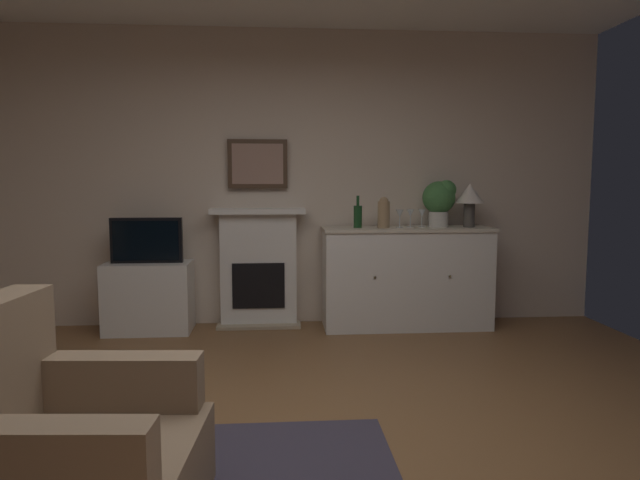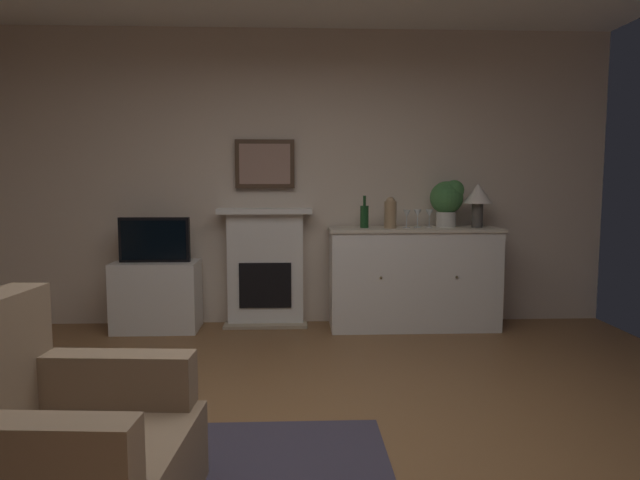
% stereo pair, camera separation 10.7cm
% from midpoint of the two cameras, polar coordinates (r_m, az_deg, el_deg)
% --- Properties ---
extents(ground_plane, '(5.86, 5.56, 0.10)m').
position_cam_midpoint_polar(ground_plane, '(2.88, -0.68, -22.78)').
color(ground_plane, brown).
rests_on(ground_plane, ground).
extents(wall_rear, '(5.86, 0.06, 2.75)m').
position_cam_midpoint_polar(wall_rear, '(5.28, -1.60, 6.32)').
color(wall_rear, beige).
rests_on(wall_rear, ground_plane).
extents(fireplace_unit, '(0.87, 0.30, 1.10)m').
position_cam_midpoint_polar(fireplace_unit, '(5.22, -5.03, -2.78)').
color(fireplace_unit, white).
rests_on(fireplace_unit, ground_plane).
extents(framed_picture, '(0.55, 0.04, 0.45)m').
position_cam_midpoint_polar(framed_picture, '(5.20, -5.10, 7.79)').
color(framed_picture, '#473323').
extents(sideboard_cabinet, '(1.55, 0.49, 0.93)m').
position_cam_midpoint_polar(sideboard_cabinet, '(5.17, 10.16, -3.86)').
color(sideboard_cabinet, white).
rests_on(sideboard_cabinet, ground_plane).
extents(table_lamp, '(0.26, 0.26, 0.40)m').
position_cam_midpoint_polar(table_lamp, '(5.26, 16.48, 4.29)').
color(table_lamp, '#4C4742').
rests_on(table_lamp, sideboard_cabinet).
extents(wine_bottle, '(0.08, 0.08, 0.29)m').
position_cam_midpoint_polar(wine_bottle, '(5.02, 5.20, 2.47)').
color(wine_bottle, '#193F1E').
rests_on(wine_bottle, sideboard_cabinet).
extents(wine_glass_left, '(0.07, 0.07, 0.16)m').
position_cam_midpoint_polar(wine_glass_left, '(5.06, 9.50, 2.61)').
color(wine_glass_left, silver).
rests_on(wine_glass_left, sideboard_cabinet).
extents(wine_glass_center, '(0.07, 0.07, 0.16)m').
position_cam_midpoint_polar(wine_glass_center, '(5.14, 10.59, 2.63)').
color(wine_glass_center, silver).
rests_on(wine_glass_center, sideboard_cabinet).
extents(wine_glass_right, '(0.07, 0.07, 0.16)m').
position_cam_midpoint_polar(wine_glass_right, '(5.17, 11.76, 2.63)').
color(wine_glass_right, silver).
rests_on(wine_glass_right, sideboard_cabinet).
extents(vase_decorative, '(0.11, 0.11, 0.28)m').
position_cam_midpoint_polar(vase_decorative, '(5.01, 7.86, 2.80)').
color(vase_decorative, '#9E7F5B').
rests_on(vase_decorative, sideboard_cabinet).
extents(tv_cabinet, '(0.75, 0.42, 0.63)m').
position_cam_midpoint_polar(tv_cabinet, '(5.23, -15.86, -5.56)').
color(tv_cabinet, white).
rests_on(tv_cabinet, ground_plane).
extents(tv_set, '(0.62, 0.07, 0.40)m').
position_cam_midpoint_polar(tv_set, '(5.14, -16.08, 0.02)').
color(tv_set, black).
rests_on(tv_set, tv_cabinet).
extents(potted_plant_small, '(0.30, 0.30, 0.43)m').
position_cam_midpoint_polar(potted_plant_small, '(5.22, 13.56, 4.10)').
color(potted_plant_small, beige).
rests_on(potted_plant_small, sideboard_cabinet).
extents(armchair, '(0.86, 0.83, 0.92)m').
position_cam_midpoint_polar(armchair, '(2.30, -24.52, -19.12)').
color(armchair, '#8C7259').
rests_on(armchair, ground_plane).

